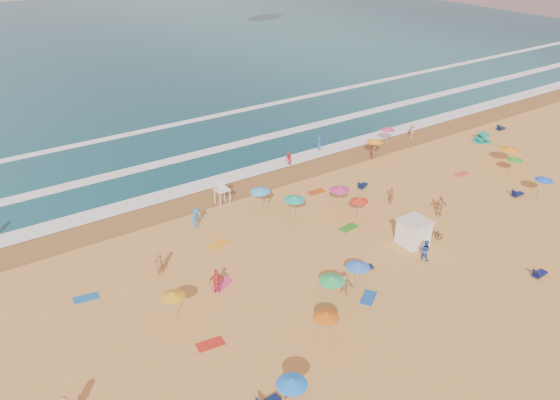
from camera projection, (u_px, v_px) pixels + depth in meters
ground at (337, 240)px, 44.06m from camera, size 220.00×220.00×0.00m
ocean at (60, 48)px, 105.38m from camera, size 220.00×140.00×0.18m
wet_sand at (255, 184)px, 53.19m from camera, size 220.00×220.00×0.00m
surf_foam at (213, 153)px, 59.58m from camera, size 200.00×18.70×0.05m
cabana at (413, 233)px, 43.21m from camera, size 2.00×2.00×2.00m
cabana_roof at (415, 221)px, 42.71m from camera, size 2.20×2.20×0.12m
bicycle at (432, 233)px, 44.19m from camera, size 1.48×1.76×0.91m
lifeguard_stand at (222, 194)px, 48.92m from camera, size 1.20×1.20×2.10m
beach_umbrellas at (337, 215)px, 43.43m from camera, size 55.21×26.06×0.69m
loungers at (460, 236)px, 44.37m from camera, size 47.44×24.88×0.34m
towels at (321, 262)px, 41.37m from camera, size 39.21×22.62×0.03m
popup_tents at (533, 157)px, 57.41m from camera, size 3.47×15.70×1.20m
beachgoers at (299, 214)px, 46.22m from camera, size 45.52×27.98×2.14m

